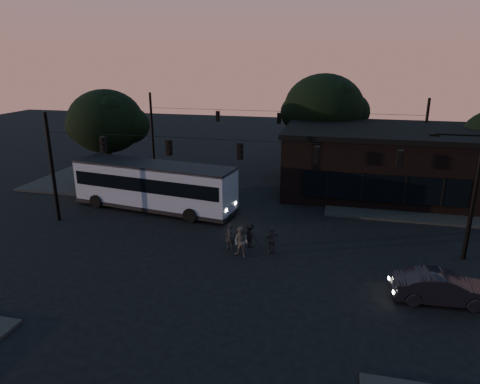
% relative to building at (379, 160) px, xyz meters
% --- Properties ---
extents(ground, '(120.00, 120.00, 0.00)m').
position_rel_building_xyz_m(ground, '(-9.00, -15.97, -2.71)').
color(ground, black).
rests_on(ground, ground).
extents(sidewalk_far_right, '(14.00, 10.00, 0.15)m').
position_rel_building_xyz_m(sidewalk_far_right, '(3.00, -1.97, -2.63)').
color(sidewalk_far_right, black).
rests_on(sidewalk_far_right, ground).
extents(sidewalk_far_left, '(14.00, 10.00, 0.15)m').
position_rel_building_xyz_m(sidewalk_far_left, '(-23.00, -1.97, -2.63)').
color(sidewalk_far_left, black).
rests_on(sidewalk_far_left, ground).
extents(building, '(15.40, 10.41, 5.40)m').
position_rel_building_xyz_m(building, '(0.00, 0.00, 0.00)').
color(building, black).
rests_on(building, ground).
extents(tree_behind, '(7.60, 7.60, 9.43)m').
position_rel_building_xyz_m(tree_behind, '(-5.00, 6.03, 3.48)').
color(tree_behind, black).
rests_on(tree_behind, ground).
extents(tree_left, '(6.40, 6.40, 8.30)m').
position_rel_building_xyz_m(tree_left, '(-23.00, -2.97, 2.86)').
color(tree_left, black).
rests_on(tree_left, ground).
extents(signal_rig_near, '(26.24, 0.30, 7.50)m').
position_rel_building_xyz_m(signal_rig_near, '(-9.00, -11.97, 1.74)').
color(signal_rig_near, black).
rests_on(signal_rig_near, ground).
extents(signal_rig_far, '(26.24, 0.30, 7.50)m').
position_rel_building_xyz_m(signal_rig_far, '(-9.00, 4.03, 1.50)').
color(signal_rig_far, black).
rests_on(signal_rig_far, ground).
extents(bus, '(12.68, 4.69, 3.49)m').
position_rel_building_xyz_m(bus, '(-16.37, -8.35, -0.75)').
color(bus, gray).
rests_on(bus, ground).
extents(car, '(4.49, 1.80, 1.45)m').
position_rel_building_xyz_m(car, '(1.79, -17.07, -1.98)').
color(car, black).
rests_on(car, ground).
extents(pedestrian_a, '(0.64, 0.49, 1.56)m').
position_rel_building_xyz_m(pedestrian_a, '(-9.17, -13.82, -1.93)').
color(pedestrian_a, black).
rests_on(pedestrian_a, ground).
extents(pedestrian_b, '(1.06, 0.95, 1.80)m').
position_rel_building_xyz_m(pedestrian_b, '(-8.30, -14.64, -1.81)').
color(pedestrian_b, '#4A4643').
rests_on(pedestrian_b, ground).
extents(pedestrian_c, '(1.02, 0.87, 1.64)m').
position_rel_building_xyz_m(pedestrian_c, '(-6.67, -13.80, -1.89)').
color(pedestrian_c, '#2C242B').
rests_on(pedestrian_c, ground).
extents(pedestrian_d, '(1.17, 1.04, 1.57)m').
position_rel_building_xyz_m(pedestrian_d, '(-8.07, -13.28, -1.92)').
color(pedestrian_d, black).
rests_on(pedestrian_d, ground).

